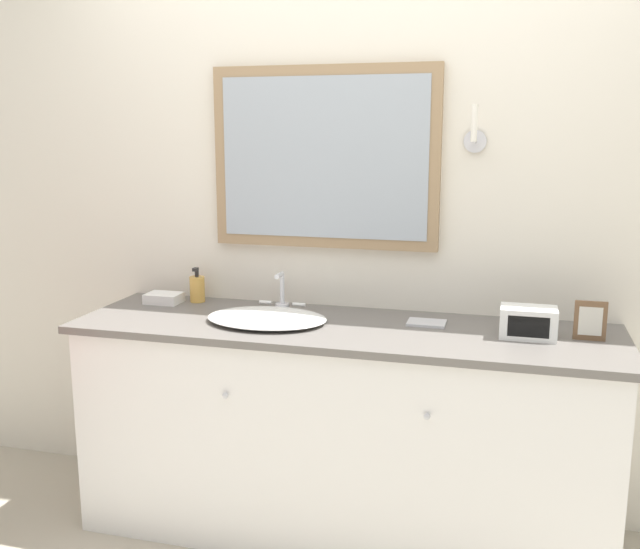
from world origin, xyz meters
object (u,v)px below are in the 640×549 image
at_px(sink_basin, 267,317).
at_px(picture_frame, 590,321).
at_px(soap_bottle, 197,288).
at_px(appliance_box, 528,323).

xyz_separation_m(sink_basin, picture_frame, (1.22, 0.07, 0.05)).
relative_size(sink_basin, soap_bottle, 3.12).
bearing_deg(sink_basin, picture_frame, 3.12).
bearing_deg(sink_basin, soap_bottle, 149.82).
height_order(soap_bottle, appliance_box, soap_bottle).
xyz_separation_m(appliance_box, picture_frame, (0.22, 0.02, 0.02)).
xyz_separation_m(soap_bottle, appliance_box, (1.42, -0.20, -0.00)).
distance_m(sink_basin, picture_frame, 1.22).
distance_m(sink_basin, soap_bottle, 0.48).
xyz_separation_m(sink_basin, appliance_box, (1.01, 0.04, 0.04)).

